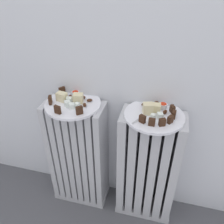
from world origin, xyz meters
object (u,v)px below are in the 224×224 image
plate_right (154,115)px  jam_bowl_right (163,106)px  plate_left (73,104)px  jam_bowl_left (75,93)px  radiator_left (79,156)px  radiator_right (147,169)px  fork (141,118)px

plate_right → jam_bowl_right: (0.03, 0.06, 0.02)m
plate_left → jam_bowl_left: bearing=101.2°
jam_bowl_left → jam_bowl_right: 0.43m
plate_left → plate_right: (0.39, 0.00, 0.00)m
radiator_left → radiator_right: size_ratio=1.00×
radiator_left → fork: size_ratio=7.23×
plate_left → radiator_left: bearing=-45.0°
fork → plate_right: bearing=39.3°
radiator_right → radiator_left: bearing=-180.0°
radiator_left → jam_bowl_left: (-0.01, 0.07, 0.36)m
radiator_right → jam_bowl_left: jam_bowl_left is taller
plate_left → fork: fork is taller
plate_right → plate_left: bearing=180.0°
radiator_right → plate_right: plate_right is taller
radiator_right → plate_right: (0.00, 0.00, 0.34)m
radiator_left → plate_left: 0.34m
plate_left → plate_right: size_ratio=1.00×
radiator_left → fork: (0.33, -0.04, 0.35)m
plate_right → fork: (-0.05, -0.04, 0.01)m
plate_right → jam_bowl_right: bearing=62.0°
plate_right → jam_bowl_right: size_ratio=7.30×
plate_left → jam_bowl_right: jam_bowl_right is taller
radiator_left → jam_bowl_right: jam_bowl_right is taller
radiator_left → jam_bowl_left: bearing=101.2°
radiator_left → jam_bowl_left: jam_bowl_left is taller
plate_left → jam_bowl_left: (-0.01, 0.07, 0.02)m
fork → radiator_left: bearing=172.5°
jam_bowl_left → plate_left: bearing=-78.8°
radiator_right → fork: (-0.05, -0.04, 0.35)m
radiator_left → plate_right: 0.52m
plate_right → fork: fork is taller
jam_bowl_right → fork: bearing=-129.3°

